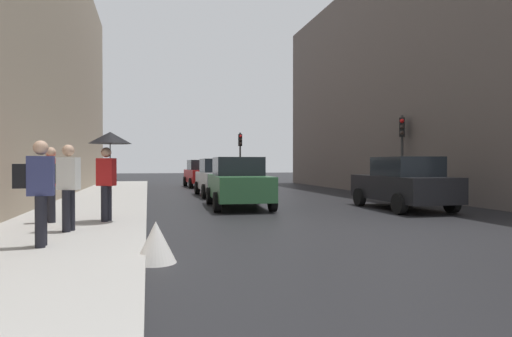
{
  "coord_description": "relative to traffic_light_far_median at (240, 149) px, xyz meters",
  "views": [
    {
      "loc": [
        -5.58,
        -8.74,
        1.55
      ],
      "look_at": [
        -0.93,
        9.89,
        1.32
      ],
      "focal_mm": 30.46,
      "sensor_mm": 36.0,
      "label": 1
    }
  ],
  "objects": [
    {
      "name": "pedestrian_with_black_backpack",
      "position": [
        -7.91,
        -20.27,
        -1.39
      ],
      "size": [
        0.65,
        0.44,
        1.77
      ],
      "color": "black",
      "rests_on": "sidewalk_kerb"
    },
    {
      "name": "pedestrian_with_umbrella",
      "position": [
        -7.2,
        -18.86,
        -0.71
      ],
      "size": [
        1.0,
        1.0,
        2.14
      ],
      "color": "black",
      "rests_on": "sidewalk_kerb"
    },
    {
      "name": "car_dark_suv",
      "position": [
        2.01,
        -16.89,
        -1.67
      ],
      "size": [
        2.13,
        4.26,
        1.76
      ],
      "color": "black",
      "rests_on": "ground"
    },
    {
      "name": "pedestrian_with_grey_backpack",
      "position": [
        -8.07,
        -21.92,
        -1.39
      ],
      "size": [
        0.62,
        0.36,
        1.77
      ],
      "color": "black",
      "rests_on": "sidewalk_kerb"
    },
    {
      "name": "warning_sign_triangle",
      "position": [
        -6.18,
        -22.89,
        -2.22
      ],
      "size": [
        0.64,
        0.64,
        0.65
      ],
      "primitive_type": "cone",
      "color": "silver",
      "rests_on": "ground"
    },
    {
      "name": "car_green_estate",
      "position": [
        -3.21,
        -14.88,
        -1.67
      ],
      "size": [
        2.19,
        4.29,
        1.76
      ],
      "color": "#2D6038",
      "rests_on": "ground"
    },
    {
      "name": "car_silver_hatchback",
      "position": [
        -3.01,
        -9.46,
        -1.67
      ],
      "size": [
        2.05,
        4.21,
        1.76
      ],
      "color": "#BCBCC1",
      "rests_on": "ground"
    },
    {
      "name": "ground_plane",
      "position": [
        -0.72,
        -21.05,
        -2.55
      ],
      "size": [
        120.0,
        120.0,
        0.0
      ],
      "primitive_type": "plane",
      "color": "black"
    },
    {
      "name": "traffic_light_mid_street",
      "position": [
        4.59,
        -12.79,
        -0.03
      ],
      "size": [
        0.37,
        0.44,
        3.66
      ],
      "color": "#2D2D2D",
      "rests_on": "ground"
    },
    {
      "name": "sidewalk_kerb",
      "position": [
        -7.98,
        -15.05,
        -2.47
      ],
      "size": [
        3.29,
        40.0,
        0.16
      ],
      "primitive_type": "cube",
      "color": "#A8A5A0",
      "rests_on": "ground"
    },
    {
      "name": "car_red_sedan",
      "position": [
        -2.89,
        -1.55,
        -1.67
      ],
      "size": [
        2.17,
        4.28,
        1.76
      ],
      "color": "red",
      "rests_on": "ground"
    },
    {
      "name": "traffic_light_far_median",
      "position": [
        0.0,
        0.0,
        0.0
      ],
      "size": [
        0.25,
        0.43,
        3.7
      ],
      "color": "#2D2D2D",
      "rests_on": "ground"
    },
    {
      "name": "building_facade_right",
      "position": [
        10.9,
        -9.77,
        3.27
      ],
      "size": [
        12.0,
        25.43,
        11.63
      ],
      "primitive_type": "cube",
      "color": "#5B514C",
      "rests_on": "ground"
    },
    {
      "name": "pedestrian_in_red_jacket",
      "position": [
        -8.52,
        -18.71,
        -1.42
      ],
      "size": [
        0.47,
        0.39,
        1.77
      ],
      "color": "black",
      "rests_on": "sidewalk_kerb"
    }
  ]
}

